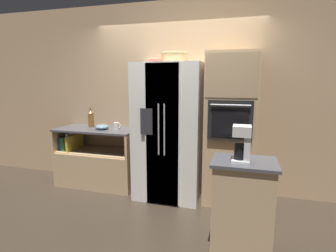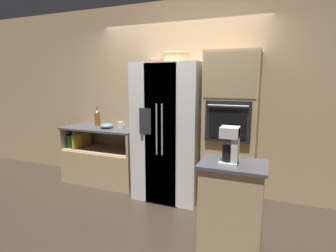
{
  "view_description": "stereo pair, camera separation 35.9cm",
  "coord_description": "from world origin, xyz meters",
  "px_view_note": "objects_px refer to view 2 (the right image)",
  "views": [
    {
      "loc": [
        0.96,
        -3.44,
        1.67
      ],
      "look_at": [
        -0.01,
        -0.04,
        1.04
      ],
      "focal_mm": 28.0,
      "sensor_mm": 36.0,
      "label": 1
    },
    {
      "loc": [
        1.3,
        -3.32,
        1.67
      ],
      "look_at": [
        -0.01,
        -0.04,
        1.04
      ],
      "focal_mm": 28.0,
      "sensor_mm": 36.0,
      "label": 2
    }
  ],
  "objects_px": {
    "wicker_basket": "(176,57)",
    "mixing_bowl": "(107,126)",
    "bottle_tall": "(97,117)",
    "wall_oven": "(231,130)",
    "refrigerator": "(170,132)",
    "fruit_bowl": "(158,60)",
    "mug": "(121,125)",
    "coffee_maker": "(231,144)"
  },
  "relations": [
    {
      "from": "wicker_basket",
      "to": "bottle_tall",
      "type": "xyz_separation_m",
      "value": [
        -1.42,
        0.11,
        -0.92
      ]
    },
    {
      "from": "mixing_bowl",
      "to": "refrigerator",
      "type": "bearing_deg",
      "value": -2.12
    },
    {
      "from": "bottle_tall",
      "to": "mug",
      "type": "bearing_deg",
      "value": -7.07
    },
    {
      "from": "refrigerator",
      "to": "mixing_bowl",
      "type": "xyz_separation_m",
      "value": [
        -1.09,
        0.04,
        0.01
      ]
    },
    {
      "from": "fruit_bowl",
      "to": "bottle_tall",
      "type": "bearing_deg",
      "value": 172.55
    },
    {
      "from": "wicker_basket",
      "to": "coffee_maker",
      "type": "bearing_deg",
      "value": -50.03
    },
    {
      "from": "refrigerator",
      "to": "bottle_tall",
      "type": "height_order",
      "value": "refrigerator"
    },
    {
      "from": "bottle_tall",
      "to": "mixing_bowl",
      "type": "height_order",
      "value": "bottle_tall"
    },
    {
      "from": "wall_oven",
      "to": "mug",
      "type": "height_order",
      "value": "wall_oven"
    },
    {
      "from": "wall_oven",
      "to": "fruit_bowl",
      "type": "bearing_deg",
      "value": -178.5
    },
    {
      "from": "mug",
      "to": "wicker_basket",
      "type": "bearing_deg",
      "value": -2.94
    },
    {
      "from": "refrigerator",
      "to": "bottle_tall",
      "type": "distance_m",
      "value": 1.38
    },
    {
      "from": "mug",
      "to": "fruit_bowl",
      "type": "bearing_deg",
      "value": -7.72
    },
    {
      "from": "wall_oven",
      "to": "wicker_basket",
      "type": "xyz_separation_m",
      "value": [
        -0.78,
        0.02,
        0.96
      ]
    },
    {
      "from": "refrigerator",
      "to": "fruit_bowl",
      "type": "bearing_deg",
      "value": 171.65
    },
    {
      "from": "mug",
      "to": "wall_oven",
      "type": "bearing_deg",
      "value": -2.22
    },
    {
      "from": "bottle_tall",
      "to": "mixing_bowl",
      "type": "relative_size",
      "value": 1.48
    },
    {
      "from": "refrigerator",
      "to": "fruit_bowl",
      "type": "height_order",
      "value": "fruit_bowl"
    },
    {
      "from": "bottle_tall",
      "to": "wall_oven",
      "type": "bearing_deg",
      "value": -3.29
    },
    {
      "from": "bottle_tall",
      "to": "coffee_maker",
      "type": "height_order",
      "value": "coffee_maker"
    },
    {
      "from": "bottle_tall",
      "to": "mixing_bowl",
      "type": "xyz_separation_m",
      "value": [
        0.28,
        -0.14,
        -0.1
      ]
    },
    {
      "from": "bottle_tall",
      "to": "mug",
      "type": "distance_m",
      "value": 0.49
    },
    {
      "from": "wall_oven",
      "to": "mixing_bowl",
      "type": "height_order",
      "value": "wall_oven"
    },
    {
      "from": "fruit_bowl",
      "to": "bottle_tall",
      "type": "distance_m",
      "value": 1.47
    },
    {
      "from": "fruit_bowl",
      "to": "mixing_bowl",
      "type": "height_order",
      "value": "fruit_bowl"
    },
    {
      "from": "mug",
      "to": "mixing_bowl",
      "type": "height_order",
      "value": "mug"
    },
    {
      "from": "refrigerator",
      "to": "wicker_basket",
      "type": "bearing_deg",
      "value": 53.02
    },
    {
      "from": "wall_oven",
      "to": "mug",
      "type": "bearing_deg",
      "value": 177.78
    },
    {
      "from": "wicker_basket",
      "to": "mixing_bowl",
      "type": "distance_m",
      "value": 1.53
    },
    {
      "from": "bottle_tall",
      "to": "coffee_maker",
      "type": "distance_m",
      "value": 2.67
    },
    {
      "from": "refrigerator",
      "to": "mug",
      "type": "height_order",
      "value": "refrigerator"
    },
    {
      "from": "bottle_tall",
      "to": "mixing_bowl",
      "type": "bearing_deg",
      "value": -27.06
    },
    {
      "from": "wall_oven",
      "to": "bottle_tall",
      "type": "height_order",
      "value": "wall_oven"
    },
    {
      "from": "bottle_tall",
      "to": "mug",
      "type": "xyz_separation_m",
      "value": [
        0.48,
        -0.06,
        -0.09
      ]
    },
    {
      "from": "refrigerator",
      "to": "mug",
      "type": "distance_m",
      "value": 0.89
    },
    {
      "from": "fruit_bowl",
      "to": "mug",
      "type": "bearing_deg",
      "value": 172.28
    },
    {
      "from": "wicker_basket",
      "to": "mixing_bowl",
      "type": "xyz_separation_m",
      "value": [
        -1.14,
        -0.03,
        -1.02
      ]
    },
    {
      "from": "mug",
      "to": "bottle_tall",
      "type": "bearing_deg",
      "value": 172.93
    },
    {
      "from": "wicker_basket",
      "to": "bottle_tall",
      "type": "bearing_deg",
      "value": 175.66
    },
    {
      "from": "mixing_bowl",
      "to": "bottle_tall",
      "type": "bearing_deg",
      "value": 152.94
    },
    {
      "from": "mixing_bowl",
      "to": "coffee_maker",
      "type": "distance_m",
      "value": 2.36
    },
    {
      "from": "mug",
      "to": "coffee_maker",
      "type": "relative_size",
      "value": 0.36
    }
  ]
}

